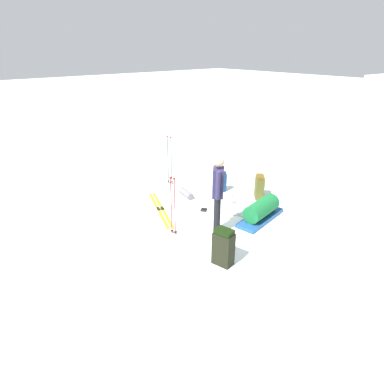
% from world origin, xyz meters
% --- Properties ---
extents(ground_plane, '(80.00, 80.00, 0.00)m').
position_xyz_m(ground_plane, '(0.00, 0.00, 0.00)').
color(ground_plane, white).
extents(skier_standing, '(0.43, 0.43, 1.70)m').
position_xyz_m(skier_standing, '(0.75, 0.06, 0.95)').
color(skier_standing, black).
rests_on(skier_standing, ground_plane).
extents(ski_pair_near, '(1.90, 0.88, 0.05)m').
position_xyz_m(ski_pair_near, '(-0.89, -0.26, 0.01)').
color(ski_pair_near, gold).
rests_on(ski_pair_near, ground_plane).
extents(ski_pair_far, '(1.62, 1.28, 0.05)m').
position_xyz_m(ski_pair_far, '(-0.15, 0.50, 0.01)').
color(ski_pair_far, silver).
rests_on(ski_pair_far, ground_plane).
extents(backpack_large_dark, '(0.41, 0.41, 0.63)m').
position_xyz_m(backpack_large_dark, '(0.21, 2.11, 0.31)').
color(backpack_large_dark, '#4F4D1F').
rests_on(backpack_large_dark, ground_plane).
extents(backpack_bright, '(0.23, 0.34, 0.58)m').
position_xyz_m(backpack_bright, '(-0.73, 1.60, 0.29)').
color(backpack_bright, navy).
rests_on(backpack_bright, ground_plane).
extents(backpack_small_spare, '(0.40, 0.31, 0.71)m').
position_xyz_m(backpack_small_spare, '(1.63, -0.63, 0.35)').
color(backpack_small_spare, black).
rests_on(backpack_small_spare, ground_plane).
extents(ski_poles_planted_near, '(0.16, 0.10, 1.30)m').
position_xyz_m(ski_poles_planted_near, '(0.22, -0.69, 0.72)').
color(ski_poles_planted_near, maroon).
rests_on(ski_poles_planted_near, ground_plane).
extents(ski_poles_planted_far, '(0.19, 0.10, 1.40)m').
position_xyz_m(ski_poles_planted_far, '(-2.08, 0.93, 0.77)').
color(ski_poles_planted_far, black).
rests_on(ski_poles_planted_far, ground_plane).
extents(gear_sled, '(0.66, 1.43, 0.49)m').
position_xyz_m(gear_sled, '(1.00, 1.21, 0.22)').
color(gear_sled, '#1E4B8E').
rests_on(gear_sled, ground_plane).
extents(sleeping_mat_rolled, '(0.57, 0.28, 0.18)m').
position_xyz_m(sleeping_mat_rolled, '(-1.08, 0.71, 0.09)').
color(sleeping_mat_rolled, slate).
rests_on(sleeping_mat_rolled, ground_plane).
extents(thermos_bottle, '(0.07, 0.07, 0.26)m').
position_xyz_m(thermos_bottle, '(0.01, 1.30, 0.13)').
color(thermos_bottle, '#AAAFC7').
rests_on(thermos_bottle, ground_plane).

